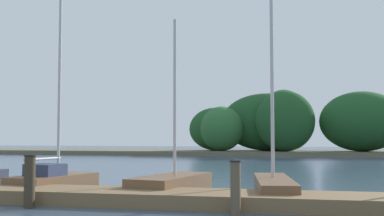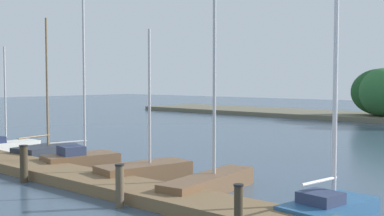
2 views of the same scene
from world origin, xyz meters
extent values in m
cube|color=brown|center=(0.00, 9.58, 0.17)|extent=(23.57, 1.80, 0.35)
ellipsoid|color=#1E4C23|center=(-3.90, 42.83, 2.42)|extent=(4.98, 4.39, 4.04)
ellipsoid|color=#2D6633|center=(-3.11, 41.59, 2.43)|extent=(4.00, 3.80, 4.06)
cube|color=silver|center=(-9.90, 11.38, 0.23)|extent=(1.13, 3.53, 0.46)
cube|color=silver|center=(-9.95, 12.96, 0.21)|extent=(0.59, 0.89, 0.39)
cylinder|color=#B7B7BC|center=(-9.91, 11.64, 2.77)|extent=(0.09, 0.09, 4.61)
cube|color=#232833|center=(-6.59, 11.71, 0.28)|extent=(1.84, 2.85, 0.57)
cube|color=#232833|center=(-6.82, 12.88, 0.26)|extent=(0.86, 0.79, 0.48)
cylinder|color=#7F6647|center=(-6.63, 11.91, 3.38)|extent=(0.10, 0.10, 5.63)
cylinder|color=#7F6647|center=(-6.48, 11.15, 1.02)|extent=(0.40, 1.70, 0.07)
cube|color=brown|center=(-3.49, 11.38, 0.27)|extent=(1.95, 3.06, 0.54)
cube|color=brown|center=(-3.20, 12.62, 0.24)|extent=(0.88, 0.86, 0.46)
cube|color=#2D3856|center=(-3.58, 11.04, 0.72)|extent=(1.17, 1.06, 0.35)
cylinder|color=#B7B7BC|center=(-3.45, 11.59, 3.71)|extent=(0.09, 0.09, 6.33)
cylinder|color=#B7B7BC|center=(-3.60, 10.93, 1.05)|extent=(0.42, 1.48, 0.07)
cube|color=brown|center=(0.25, 11.37, 0.30)|extent=(1.86, 3.45, 0.59)
cube|color=brown|center=(0.53, 12.82, 0.27)|extent=(0.84, 0.94, 0.50)
cylinder|color=#B7B7BC|center=(0.30, 11.61, 2.91)|extent=(0.09, 0.09, 4.64)
cube|color=brown|center=(3.20, 11.36, 0.28)|extent=(1.48, 4.23, 0.56)
cube|color=brown|center=(2.96, 13.21, 0.25)|extent=(0.65, 1.09, 0.48)
cylinder|color=#B7B7BC|center=(3.16, 11.67, 3.42)|extent=(0.10, 0.10, 5.70)
cube|color=#285684|center=(7.27, 11.19, 0.22)|extent=(1.57, 2.94, 0.44)
cube|color=#285684|center=(7.43, 12.44, 0.20)|extent=(0.76, 0.78, 0.38)
cube|color=#2D3856|center=(7.23, 10.84, 0.59)|extent=(1.02, 0.95, 0.29)
cylinder|color=silver|center=(7.30, 11.40, 3.97)|extent=(0.12, 0.12, 7.05)
cylinder|color=silver|center=(7.22, 10.78, 1.01)|extent=(0.26, 1.39, 0.09)
cylinder|color=#3D3323|center=(-2.49, 8.40, 0.62)|extent=(0.26, 0.26, 1.23)
cylinder|color=black|center=(-2.49, 8.40, 1.25)|extent=(0.30, 0.30, 0.04)
cylinder|color=brown|center=(2.53, 8.40, 0.58)|extent=(0.23, 0.23, 1.16)
cylinder|color=black|center=(2.53, 8.40, 1.18)|extent=(0.26, 0.26, 0.04)
cylinder|color=#3D3323|center=(6.66, 8.23, 0.61)|extent=(0.19, 0.19, 1.22)
cylinder|color=black|center=(6.66, 8.23, 1.24)|extent=(0.22, 0.22, 0.04)
camera|label=1|loc=(3.94, -2.27, 1.72)|focal=45.31mm
camera|label=2|loc=(13.02, -0.32, 3.49)|focal=46.96mm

